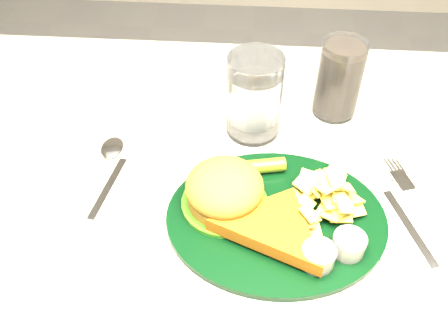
% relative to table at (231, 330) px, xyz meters
% --- Properties ---
extents(table, '(1.20, 0.80, 0.75)m').
position_rel_table_xyz_m(table, '(0.00, 0.00, 0.00)').
color(table, gray).
rests_on(table, ground).
extents(dinner_plate, '(0.30, 0.25, 0.07)m').
position_rel_table_xyz_m(dinner_plate, '(0.06, -0.03, 0.41)').
color(dinner_plate, black).
rests_on(dinner_plate, table).
extents(water_glass, '(0.08, 0.08, 0.13)m').
position_rel_table_xyz_m(water_glass, '(0.02, 0.15, 0.44)').
color(water_glass, silver).
rests_on(water_glass, table).
extents(cola_glass, '(0.09, 0.09, 0.13)m').
position_rel_table_xyz_m(cola_glass, '(0.15, 0.21, 0.44)').
color(cola_glass, black).
rests_on(cola_glass, table).
extents(fork_napkin, '(0.17, 0.20, 0.01)m').
position_rel_table_xyz_m(fork_napkin, '(0.23, -0.02, 0.38)').
color(fork_napkin, white).
rests_on(fork_napkin, table).
extents(spoon, '(0.07, 0.16, 0.01)m').
position_rel_table_xyz_m(spoon, '(-0.18, 0.01, 0.38)').
color(spoon, silver).
rests_on(spoon, table).
extents(ramekin, '(0.05, 0.05, 0.03)m').
position_rel_table_xyz_m(ramekin, '(-0.27, 0.07, 0.39)').
color(ramekin, white).
rests_on(ramekin, table).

